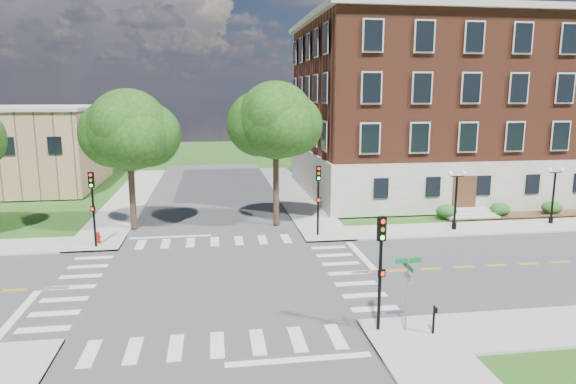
{
  "coord_description": "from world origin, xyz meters",
  "views": [
    {
      "loc": [
        0.04,
        -26.04,
        9.73
      ],
      "look_at": [
        4.97,
        7.43,
        3.2
      ],
      "focal_mm": 32.0,
      "sensor_mm": 36.0,
      "label": 1
    }
  ],
  "objects": [
    {
      "name": "sidewalk_nw",
      "position": [
        -15.38,
        15.38,
        0.06
      ],
      "size": [
        34.0,
        34.0,
        0.12
      ],
      "color": "#9E9B93",
      "rests_on": "ground"
    },
    {
      "name": "main_building",
      "position": [
        24.0,
        21.99,
        8.34
      ],
      "size": [
        30.6,
        22.4,
        16.5
      ],
      "color": "#A49C90",
      "rests_on": "ground"
    },
    {
      "name": "traffic_signal_se",
      "position": [
        6.62,
        -7.03,
        3.19
      ],
      "size": [
        0.38,
        0.45,
        4.8
      ],
      "color": "black",
      "rests_on": "ground"
    },
    {
      "name": "road_ns",
      "position": [
        0.0,
        0.0,
        0.01
      ],
      "size": [
        12.0,
        90.0,
        0.01
      ],
      "primitive_type": "cube",
      "color": "#3D3D3F",
      "rests_on": "ground"
    },
    {
      "name": "traffic_signal_nw",
      "position": [
        -7.51,
        6.86,
        3.19
      ],
      "size": [
        0.36,
        0.42,
        4.8
      ],
      "color": "black",
      "rests_on": "ground"
    },
    {
      "name": "tree_c",
      "position": [
        -5.76,
        11.19,
        7.2
      ],
      "size": [
        5.73,
        5.73,
        9.96
      ],
      "color": "black",
      "rests_on": "ground"
    },
    {
      "name": "street_sign_pole",
      "position": [
        7.71,
        -7.25,
        2.31
      ],
      "size": [
        1.1,
        1.1,
        3.1
      ],
      "color": "gray",
      "rests_on": "ground"
    },
    {
      "name": "twin_lamp_east",
      "position": [
        25.06,
        8.12,
        2.52
      ],
      "size": [
        1.36,
        0.36,
        4.23
      ],
      "color": "black",
      "rests_on": "ground"
    },
    {
      "name": "tree_d",
      "position": [
        4.57,
        10.84,
        7.8
      ],
      "size": [
        5.61,
        5.61,
        10.51
      ],
      "color": "black",
      "rests_on": "ground"
    },
    {
      "name": "road_ew",
      "position": [
        0.0,
        0.0,
        0.01
      ],
      "size": [
        90.0,
        12.0,
        0.01
      ],
      "primitive_type": "cube",
      "color": "#3D3D3F",
      "rests_on": "ground"
    },
    {
      "name": "stop_bar_east",
      "position": [
        8.8,
        3.0,
        0.0
      ],
      "size": [
        0.4,
        5.5,
        0.0
      ],
      "primitive_type": "cube",
      "color": "silver",
      "rests_on": "ground"
    },
    {
      "name": "crosswalk_east",
      "position": [
        7.2,
        0.0,
        0.0
      ],
      "size": [
        2.2,
        10.2,
        0.02
      ],
      "primitive_type": null,
      "color": "silver",
      "rests_on": "ground"
    },
    {
      "name": "twin_lamp_west",
      "position": [
        17.05,
        7.53,
        2.52
      ],
      "size": [
        1.36,
        0.36,
        4.23
      ],
      "color": "black",
      "rests_on": "ground"
    },
    {
      "name": "traffic_signal_ne",
      "position": [
        7.06,
        7.5,
        3.19
      ],
      "size": [
        0.32,
        0.36,
        4.8
      ],
      "color": "black",
      "rests_on": "ground"
    },
    {
      "name": "fire_hydrant",
      "position": [
        -7.53,
        7.69,
        0.46
      ],
      "size": [
        0.35,
        0.35,
        0.75
      ],
      "color": "#9B110B",
      "rests_on": "ground"
    },
    {
      "name": "push_button_post",
      "position": [
        8.71,
        -7.74,
        0.8
      ],
      "size": [
        0.14,
        0.21,
        1.2
      ],
      "color": "black",
      "rests_on": "ground"
    },
    {
      "name": "ground",
      "position": [
        0.0,
        0.0,
        0.0
      ],
      "size": [
        160.0,
        160.0,
        0.0
      ],
      "primitive_type": "plane",
      "color": "#2B5217",
      "rests_on": "ground"
    },
    {
      "name": "shrub_row",
      "position": [
        27.0,
        10.8,
        0.0
      ],
      "size": [
        18.0,
        2.0,
        1.3
      ],
      "primitive_type": null,
      "color": "#1C551E",
      "rests_on": "ground"
    },
    {
      "name": "sidewalk_ne",
      "position": [
        15.38,
        15.38,
        0.06
      ],
      "size": [
        34.0,
        34.0,
        0.12
      ],
      "color": "#9E9B93",
      "rests_on": "ground"
    }
  ]
}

